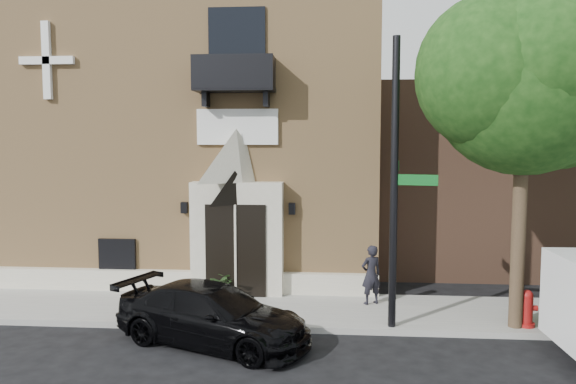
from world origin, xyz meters
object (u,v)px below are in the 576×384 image
object	(u,v)px
black_sedan	(213,315)
pedestrian_near	(371,275)
fire_hydrant	(526,308)
street_sign	(395,183)

from	to	relation	value
black_sedan	pedestrian_near	size ratio (longest dim) A/B	2.86
fire_hydrant	black_sedan	bearing A→B (deg)	-169.60
black_sedan	pedestrian_near	bearing A→B (deg)	-30.66
street_sign	pedestrian_near	bearing A→B (deg)	114.36
black_sedan	street_sign	size ratio (longest dim) A/B	0.68
fire_hydrant	pedestrian_near	distance (m)	3.87
street_sign	black_sedan	bearing A→B (deg)	-153.33
street_sign	fire_hydrant	size ratio (longest dim) A/B	7.69
fire_hydrant	pedestrian_near	xyz separation A→B (m)	(-3.53, 1.54, 0.37)
black_sedan	fire_hydrant	size ratio (longest dim) A/B	5.21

